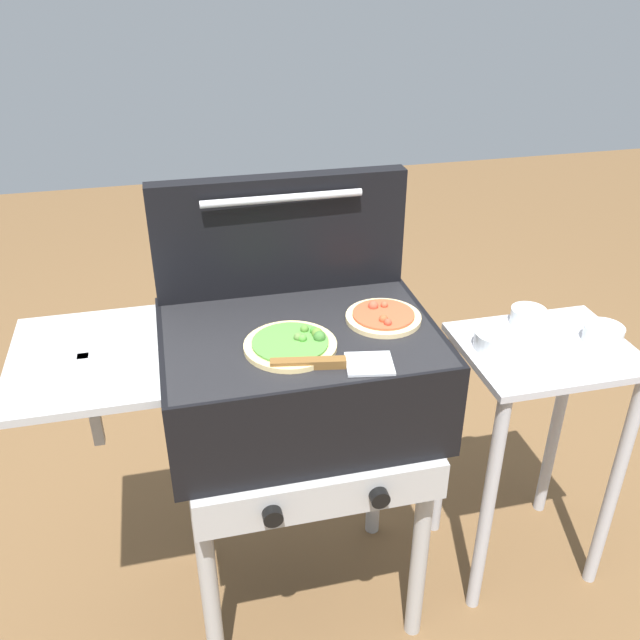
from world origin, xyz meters
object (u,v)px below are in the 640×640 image
Objects in this scene: prep_table at (534,414)px; topping_bowl_middle at (495,340)px; pizza_veggie at (292,344)px; pizza_pepperoni at (384,317)px; topping_bowl_near at (603,334)px; grill at (295,383)px; topping_bowl_far at (528,317)px; spatula at (334,364)px.

topping_bowl_middle is at bearing 168.37° from prep_table.
pizza_veggie reaches higher than pizza_pepperoni.
topping_bowl_near is at bearing -3.64° from prep_table.
topping_bowl_far is at bearing 10.51° from grill.
prep_table is at bearing -11.63° from topping_bowl_middle.
pizza_veggie is 0.12m from spatula.
topping_bowl_near is (0.15, -0.01, 0.24)m from prep_table.
pizza_pepperoni is 1.88× the size of topping_bowl_far.
topping_bowl_middle is at bearing 172.55° from topping_bowl_near.
grill reaches higher than topping_bowl_near.
topping_bowl_middle is at bearing -146.77° from topping_bowl_far.
pizza_veggie reaches higher than topping_bowl_middle.
topping_bowl_near is 0.92× the size of topping_bowl_middle.
topping_bowl_far is at bearing 15.58° from pizza_veggie.
spatula is at bearing -164.94° from prep_table.
grill is 9.33× the size of topping_bowl_near.
topping_bowl_middle is at bearing 3.46° from grill.
grill reaches higher than prep_table.
pizza_pepperoni reaches higher than topping_bowl_far.
pizza_pepperoni is (0.22, 0.00, 0.15)m from grill.
spatula is at bearing -158.04° from topping_bowl_middle.
pizza_pepperoni is at bearing 179.45° from topping_bowl_near.
prep_table is (0.69, 0.07, -0.37)m from pizza_veggie.
topping_bowl_near is at bearing -42.05° from topping_bowl_far.
spatula is (0.07, -0.09, -0.00)m from pizza_veggie.
pizza_veggie is 0.58m from topping_bowl_middle.
grill is 10.06× the size of topping_bowl_far.
pizza_pepperoni is at bearing 16.31° from pizza_veggie.
pizza_veggie is at bearing 126.44° from spatula.
topping_bowl_far is at bearing 24.74° from spatula.
pizza_pepperoni is at bearing -164.79° from topping_bowl_far.
spatula is (-0.16, -0.16, -0.00)m from pizza_pepperoni.
prep_table is 7.40× the size of topping_bowl_near.
pizza_veggie is 1.15× the size of pizza_pepperoni.
topping_bowl_near is at bearing -7.45° from topping_bowl_middle.
grill is 0.83m from topping_bowl_near.
spatula is 2.58× the size of topping_bowl_near.
topping_bowl_far is at bearing 137.95° from topping_bowl_near.
grill is 0.23m from spatula.
topping_bowl_near is at bearing 4.25° from pizza_veggie.
spatula is at bearing -135.17° from pizza_pepperoni.
grill is at bearing -179.87° from pizza_pepperoni.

